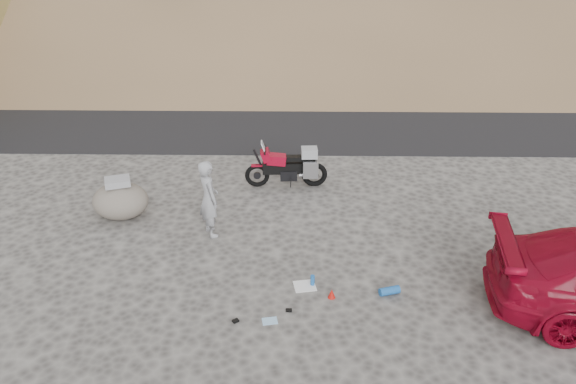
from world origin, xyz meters
name	(u,v)px	position (x,y,z in m)	size (l,w,h in m)	color
ground	(240,253)	(0.00, 0.00, 0.00)	(140.00, 140.00, 0.00)	#3F3C3A
road	(263,117)	(0.00, 9.00, 0.00)	(120.00, 7.00, 0.05)	black
motorcycle	(290,167)	(1.08, 3.40, 0.58)	(2.28, 0.72, 1.36)	black
man	(211,233)	(-0.77, 0.84, 0.00)	(0.69, 0.45, 1.89)	gray
boulder	(120,200)	(-3.11, 1.61, 0.47)	(1.50, 1.32, 1.08)	#555149
gear_white_cloth	(305,286)	(1.44, -1.20, 0.01)	(0.44, 0.39, 0.01)	white
gear_blue_mat	(389,291)	(3.15, -1.44, 0.08)	(0.17, 0.17, 0.42)	#1B58A6
gear_bottle	(313,280)	(1.60, -1.16, 0.12)	(0.09, 0.09, 0.24)	#1B58A6
gear_funnel	(332,294)	(1.98, -1.57, 0.10)	(0.15, 0.15, 0.20)	red
gear_glove_a	(289,310)	(1.13, -2.00, 0.02)	(0.12, 0.09, 0.03)	black
gear_glove_b	(236,321)	(0.13, -2.32, 0.02)	(0.12, 0.09, 0.04)	black
gear_blue_cloth	(270,321)	(0.77, -2.30, 0.01)	(0.29, 0.21, 0.01)	#93BEE3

